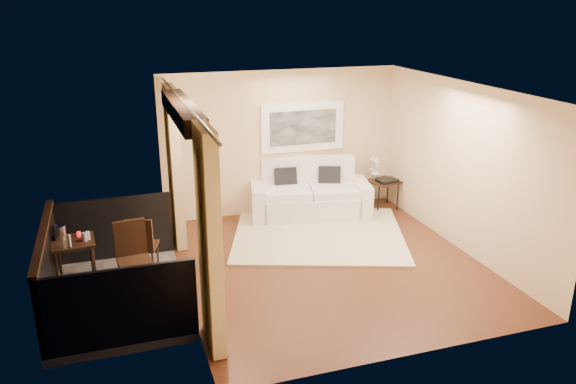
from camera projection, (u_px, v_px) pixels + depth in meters
name	position (u px, v px, depth m)	size (l,w,h in m)	color
floor	(330.00, 264.00, 8.72)	(5.00, 5.00, 0.00)	#542B18
room_shell	(182.00, 111.00, 7.28)	(5.00, 6.40, 5.00)	white
balcony	(106.00, 285.00, 7.69)	(1.81, 2.60, 1.17)	#605B56
curtains	(189.00, 196.00, 7.67)	(0.16, 4.80, 2.64)	#D8C285
artwork	(303.00, 127.00, 10.53)	(1.62, 0.07, 0.92)	white
rug	(319.00, 234.00, 9.77)	(2.89, 2.52, 0.04)	beige
sofa	(309.00, 196.00, 10.61)	(2.35, 1.38, 1.06)	white
side_table	(384.00, 184.00, 10.91)	(0.62, 0.62, 0.56)	black
tray	(387.00, 180.00, 10.83)	(0.38, 0.28, 0.05)	black
orchid	(375.00, 167.00, 10.90)	(0.26, 0.18, 0.50)	white
bistro_table	(74.00, 246.00, 7.91)	(0.61, 0.61, 0.67)	black
balcony_chair_far	(141.00, 242.00, 8.21)	(0.49, 0.50, 0.91)	black
balcony_chair_near	(132.00, 251.00, 7.76)	(0.49, 0.49, 1.01)	black
ice_bucket	(60.00, 232.00, 7.92)	(0.18, 0.18, 0.20)	white
candle	(79.00, 234.00, 8.02)	(0.06, 0.06, 0.07)	red
vase	(70.00, 241.00, 7.65)	(0.04, 0.04, 0.18)	silver
glass_a	(85.00, 237.00, 7.85)	(0.06, 0.06, 0.12)	silver
glass_b	(88.00, 236.00, 7.90)	(0.06, 0.06, 0.12)	white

